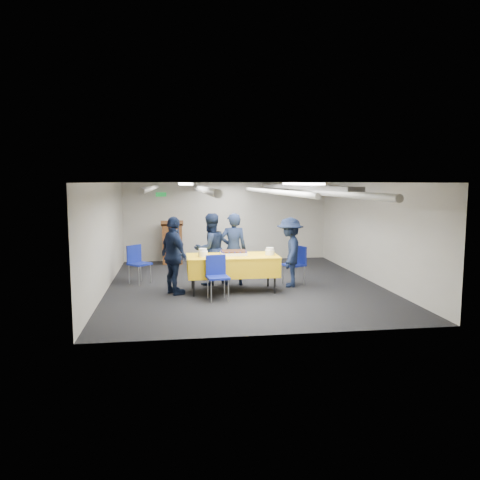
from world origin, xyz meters
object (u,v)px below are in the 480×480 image
sheet_cake (234,253)px  chair_right (297,261)px  chair_left (137,260)px  serving_table (233,265)px  sailor_d (290,252)px  podium (172,242)px  sailor_b (210,249)px  chair_near (217,273)px  sailor_a (233,249)px  sailor_c (174,256)px

sheet_cake → chair_right: (1.50, 0.42, -0.28)m
sheet_cake → chair_left: 2.37m
serving_table → sailor_d: (1.31, 0.28, 0.21)m
podium → sailor_b: size_ratio=0.77×
sheet_cake → chair_near: chair_near is taller
sailor_a → sailor_b: bearing=-10.8°
sailor_c → sailor_d: bearing=-108.9°
chair_left → sailor_c: sailor_c is taller
chair_near → chair_left: size_ratio=1.00×
podium → chair_left: 2.61m
chair_right → chair_left: bearing=170.0°
sailor_d → serving_table: bearing=-61.6°
sailor_a → sailor_c: size_ratio=1.01×
sailor_b → sailor_d: bearing=140.4°
sheet_cake → podium: (-1.30, 3.54, -0.20)m
sailor_a → sailor_d: (1.22, -0.33, -0.04)m
chair_near → sailor_d: bearing=27.7°
serving_table → sailor_b: sailor_b is taller
sailor_c → sailor_d: 2.57m
serving_table → chair_near: 0.73m
sheet_cake → chair_near: (-0.42, -0.68, -0.28)m
serving_table → sailor_d: 1.36m
serving_table → sailor_a: bearing=81.0°
sailor_b → sailor_c: size_ratio=1.00×
podium → sailor_c: (0.04, -3.70, 0.19)m
sailor_b → sailor_d: (1.73, -0.44, -0.04)m
serving_table → chair_right: size_ratio=2.21×
sheet_cake → sailor_d: 1.30m
sailor_a → podium: bearing=-64.1°
sailor_c → sheet_cake: bearing=-110.1°
sailor_a → chair_near: bearing=69.8°
serving_table → sailor_d: sailor_d is taller
serving_table → sailor_c: 1.25m
chair_left → sailor_b: 1.72m
chair_right → serving_table: bearing=-162.2°
sailor_d → sailor_a: bearing=-88.7°
serving_table → sailor_d: bearing=12.1°
sheet_cake → sailor_a: size_ratio=0.34×
chair_right → sailor_d: size_ratio=0.57×
chair_near → serving_table: bearing=57.6°
sailor_c → chair_right: bearing=-105.4°
sailor_b → chair_right: bearing=147.8°
podium → sailor_a: bearing=-65.5°
podium → sailor_b: sailor_b is taller
podium → sailor_b: 3.02m
sailor_a → chair_left: bearing=-12.0°
serving_table → sheet_cake: size_ratio=3.50×
chair_right → podium: bearing=131.9°
serving_table → sailor_b: (-0.41, 0.72, 0.25)m
podium → chair_left: bearing=-107.8°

